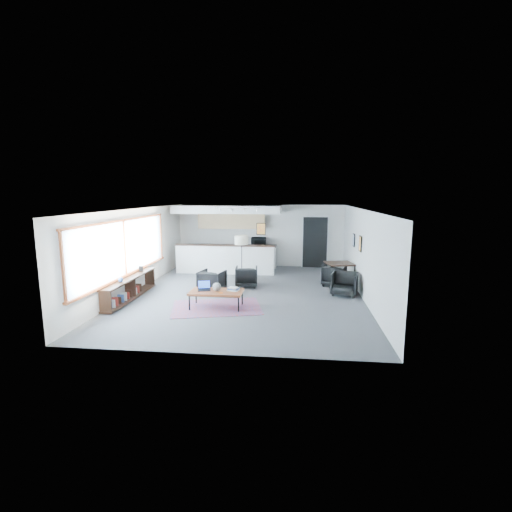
# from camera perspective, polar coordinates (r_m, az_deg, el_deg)

# --- Properties ---
(room) EXTENTS (7.02, 9.02, 2.62)m
(room) POSITION_cam_1_polar(r_m,az_deg,el_deg) (11.34, -1.54, 0.65)
(room) COLOR #474749
(room) RESTS_ON ground
(window) EXTENTS (0.10, 5.95, 1.66)m
(window) POSITION_cam_1_polar(r_m,az_deg,el_deg) (11.46, -19.60, 0.97)
(window) COLOR #8CBFFF
(window) RESTS_ON room
(console) EXTENTS (0.35, 3.00, 0.80)m
(console) POSITION_cam_1_polar(r_m,az_deg,el_deg) (11.48, -18.86, -4.73)
(console) COLOR black
(console) RESTS_ON floor
(kitchenette) EXTENTS (4.20, 1.96, 2.60)m
(kitchenette) POSITION_cam_1_polar(r_m,az_deg,el_deg) (15.15, -4.14, 3.18)
(kitchenette) COLOR white
(kitchenette) RESTS_ON floor
(doorway) EXTENTS (1.10, 0.12, 2.15)m
(doorway) POSITION_cam_1_polar(r_m,az_deg,el_deg) (15.66, 9.06, 2.18)
(doorway) COLOR black
(doorway) RESTS_ON room
(track_light) EXTENTS (1.60, 0.07, 0.15)m
(track_light) POSITION_cam_1_polar(r_m,az_deg,el_deg) (13.47, -2.79, 7.31)
(track_light) COLOR silver
(track_light) RESTS_ON room
(wall_art_lower) EXTENTS (0.03, 0.38, 0.48)m
(wall_art_lower) POSITION_cam_1_polar(r_m,az_deg,el_deg) (11.76, 15.74, 1.84)
(wall_art_lower) COLOR black
(wall_art_lower) RESTS_ON room
(wall_art_upper) EXTENTS (0.03, 0.34, 0.44)m
(wall_art_upper) POSITION_cam_1_polar(r_m,az_deg,el_deg) (13.04, 14.81, 2.39)
(wall_art_upper) COLOR black
(wall_art_upper) RESTS_ON room
(kilim_rug) EXTENTS (2.68, 2.14, 0.01)m
(kilim_rug) POSITION_cam_1_polar(r_m,az_deg,el_deg) (10.23, -6.07, -7.86)
(kilim_rug) COLOR #64364E
(kilim_rug) RESTS_ON floor
(coffee_table) EXTENTS (1.42, 0.77, 0.47)m
(coffee_table) POSITION_cam_1_polar(r_m,az_deg,el_deg) (10.11, -6.12, -5.56)
(coffee_table) COLOR brown
(coffee_table) RESTS_ON floor
(laptop) EXTENTS (0.40, 0.35, 0.24)m
(laptop) POSITION_cam_1_polar(r_m,az_deg,el_deg) (10.26, -7.98, -4.76)
(laptop) COLOR black
(laptop) RESTS_ON coffee_table
(ceramic_pot) EXTENTS (0.23, 0.23, 0.23)m
(ceramic_pot) POSITION_cam_1_polar(r_m,az_deg,el_deg) (10.05, -6.05, -4.77)
(ceramic_pot) COLOR gray
(ceramic_pot) RESTS_ON coffee_table
(book_stack) EXTENTS (0.35, 0.30, 0.09)m
(book_stack) POSITION_cam_1_polar(r_m,az_deg,el_deg) (10.09, -3.51, -5.09)
(book_stack) COLOR silver
(book_stack) RESTS_ON coffee_table
(coaster) EXTENTS (0.12, 0.12, 0.01)m
(coaster) POSITION_cam_1_polar(r_m,az_deg,el_deg) (9.89, -5.41, -5.66)
(coaster) COLOR #E5590C
(coaster) RESTS_ON coffee_table
(armchair_left) EXTENTS (0.86, 0.82, 0.75)m
(armchair_left) POSITION_cam_1_polar(r_m,az_deg,el_deg) (11.74, -6.79, -3.70)
(armchair_left) COLOR black
(armchair_left) RESTS_ON floor
(armchair_right) EXTENTS (0.77, 0.73, 0.73)m
(armchair_right) POSITION_cam_1_polar(r_m,az_deg,el_deg) (12.35, -1.48, -3.02)
(armchair_right) COLOR black
(armchair_right) RESTS_ON floor
(floor_lamp) EXTENTS (0.54, 0.54, 1.64)m
(floor_lamp) POSITION_cam_1_polar(r_m,az_deg,el_deg) (12.75, -2.24, 2.21)
(floor_lamp) COLOR black
(floor_lamp) RESTS_ON floor
(dining_table) EXTENTS (1.05, 1.05, 0.74)m
(dining_table) POSITION_cam_1_polar(r_m,az_deg,el_deg) (12.89, 12.73, -1.32)
(dining_table) COLOR black
(dining_table) RESTS_ON floor
(dining_chair_near) EXTENTS (0.76, 0.73, 0.66)m
(dining_chair_near) POSITION_cam_1_polar(r_m,az_deg,el_deg) (11.62, 13.42, -4.28)
(dining_chair_near) COLOR black
(dining_chair_near) RESTS_ON floor
(dining_chair_far) EXTENTS (0.77, 0.74, 0.64)m
(dining_chair_far) POSITION_cam_1_polar(r_m,az_deg,el_deg) (12.73, 11.92, -3.05)
(dining_chair_far) COLOR black
(dining_chair_far) RESTS_ON floor
(microwave) EXTENTS (0.60, 0.34, 0.40)m
(microwave) POSITION_cam_1_polar(r_m,az_deg,el_deg) (15.45, 0.40, 2.41)
(microwave) COLOR black
(microwave) RESTS_ON kitchenette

